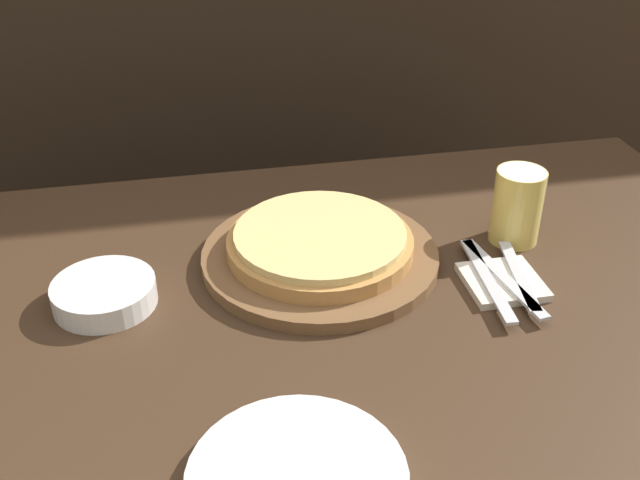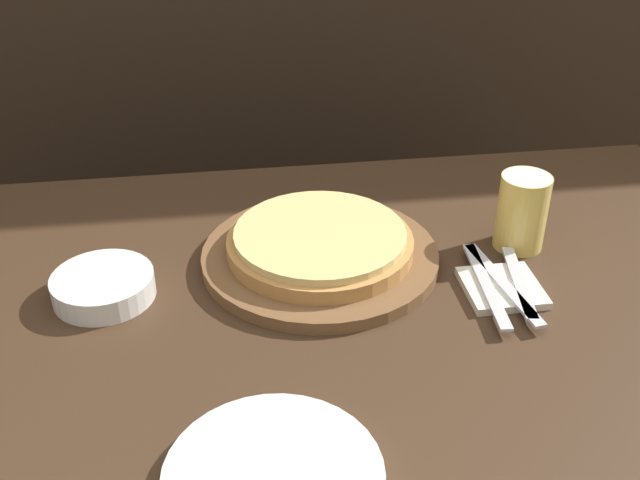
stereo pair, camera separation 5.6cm
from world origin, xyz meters
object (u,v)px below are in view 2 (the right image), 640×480
object	(u,v)px
side_bowl	(103,286)
dinner_plate	(274,478)
fork	(486,284)
dinner_knife	(503,283)
beer_glass	(522,209)
pizza_on_board	(320,249)
spoon	(519,282)

from	to	relation	value
side_bowl	dinner_plate	bearing A→B (deg)	-60.50
fork	dinner_knife	size ratio (longest dim) A/B	1.00
beer_glass	dinner_knife	distance (m)	0.15
dinner_plate	dinner_knife	distance (m)	0.47
pizza_on_board	dinner_plate	bearing A→B (deg)	-104.73
dinner_plate	dinner_knife	bearing A→B (deg)	39.97
fork	side_bowl	bearing A→B (deg)	172.74
side_bowl	fork	size ratio (longest dim) A/B	0.68
side_bowl	fork	distance (m)	0.56
fork	dinner_knife	distance (m)	0.03
dinner_knife	fork	bearing A→B (deg)	180.00
spoon	dinner_plate	bearing A→B (deg)	-141.89
fork	dinner_plate	bearing A→B (deg)	-138.01
dinner_plate	fork	size ratio (longest dim) A/B	1.10
beer_glass	fork	xyz separation A→B (m)	(-0.09, -0.12, -0.05)
beer_glass	dinner_knife	size ratio (longest dim) A/B	0.57
pizza_on_board	dinner_plate	size ratio (longest dim) A/B	1.54
dinner_knife	spoon	distance (m)	0.03
side_bowl	beer_glass	bearing A→B (deg)	4.45
spoon	fork	bearing A→B (deg)	180.00
pizza_on_board	fork	xyz separation A→B (m)	(0.23, -0.12, -0.01)
dinner_plate	dinner_knife	size ratio (longest dim) A/B	1.10
pizza_on_board	side_bowl	xyz separation A→B (m)	(-0.32, -0.05, -0.01)
dinner_plate	spoon	world-z (taller)	dinner_plate
pizza_on_board	side_bowl	world-z (taller)	pizza_on_board
beer_glass	spoon	bearing A→B (deg)	-110.23
side_bowl	dinner_knife	world-z (taller)	side_bowl
pizza_on_board	spoon	world-z (taller)	pizza_on_board
dinner_knife	spoon	world-z (taller)	same
spoon	side_bowl	bearing A→B (deg)	173.33
dinner_plate	side_bowl	bearing A→B (deg)	119.50
dinner_plate	fork	xyz separation A→B (m)	(0.34, 0.30, 0.01)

